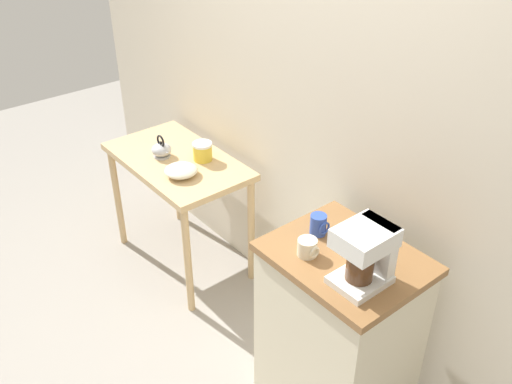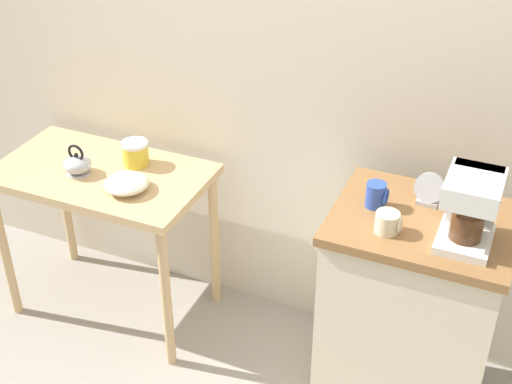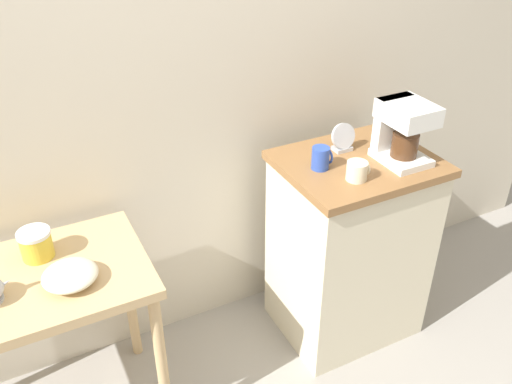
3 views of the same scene
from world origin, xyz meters
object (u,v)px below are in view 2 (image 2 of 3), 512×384
object	(u,v)px
canister_enamel	(135,153)
bowl_stoneware	(126,183)
mug_blue	(376,195)
table_clock	(429,191)
coffee_maker	(471,205)
mug_small_cream	(388,223)
teakettle	(78,164)

from	to	relation	value
canister_enamel	bowl_stoneware	bearing A→B (deg)	-68.87
mug_blue	table_clock	size ratio (longest dim) A/B	0.76
coffee_maker	mug_small_cream	distance (m)	0.28
canister_enamel	mug_small_cream	distance (m)	1.25
teakettle	canister_enamel	world-z (taller)	teakettle
bowl_stoneware	teakettle	distance (m)	0.27
coffee_maker	mug_small_cream	xyz separation A→B (m)	(-0.26, -0.06, -0.10)
bowl_stoneware	table_clock	size ratio (longest dim) A/B	1.53
coffee_maker	canister_enamel	bearing A→B (deg)	171.40
mug_blue	mug_small_cream	size ratio (longest dim) A/B	1.04
bowl_stoneware	coffee_maker	size ratio (longest dim) A/B	0.73
canister_enamel	coffee_maker	bearing A→B (deg)	-8.60
bowl_stoneware	mug_small_cream	world-z (taller)	mug_small_cream
bowl_stoneware	coffee_maker	world-z (taller)	coffee_maker
canister_enamel	teakettle	bearing A→B (deg)	-137.31
mug_blue	table_clock	world-z (taller)	table_clock
coffee_maker	mug_blue	bearing A→B (deg)	166.84
canister_enamel	mug_blue	distance (m)	1.14
bowl_stoneware	canister_enamel	bearing A→B (deg)	111.13
canister_enamel	coffee_maker	size ratio (longest dim) A/B	0.46
canister_enamel	mug_blue	world-z (taller)	mug_blue
table_clock	coffee_maker	bearing A→B (deg)	-46.08
teakettle	canister_enamel	distance (m)	0.25
table_clock	bowl_stoneware	bearing A→B (deg)	-172.79
canister_enamel	mug_small_cream	xyz separation A→B (m)	(1.20, -0.28, 0.14)
bowl_stoneware	mug_small_cream	xyz separation A→B (m)	(1.13, -0.08, 0.16)
canister_enamel	mug_blue	xyz separation A→B (m)	(1.12, -0.14, 0.15)
coffee_maker	mug_small_cream	world-z (taller)	coffee_maker
teakettle	coffee_maker	bearing A→B (deg)	-1.70
bowl_stoneware	mug_blue	xyz separation A→B (m)	(1.05, 0.06, 0.17)
mug_small_cream	table_clock	world-z (taller)	table_clock
bowl_stoneware	teakettle	size ratio (longest dim) A/B	1.28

